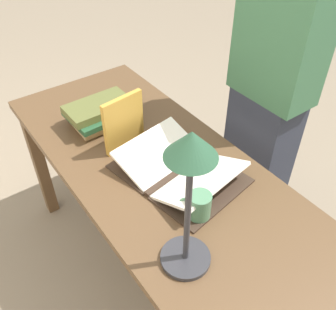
{
  "coord_description": "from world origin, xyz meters",
  "views": [
    {
      "loc": [
        -0.91,
        0.6,
        1.75
      ],
      "look_at": [
        -0.06,
        -0.01,
        0.84
      ],
      "focal_mm": 40.0,
      "sensor_mm": 36.0,
      "label": 1
    }
  ],
  "objects_px": {
    "book_stack_tall": "(99,113)",
    "person_reader": "(271,88)",
    "open_book": "(179,169)",
    "book_standing_upright": "(124,123)",
    "reading_lamp": "(190,179)",
    "coffee_mug": "(199,206)"
  },
  "relations": [
    {
      "from": "coffee_mug",
      "to": "open_book",
      "type": "bearing_deg",
      "value": -19.14
    },
    {
      "from": "open_book",
      "to": "reading_lamp",
      "type": "height_order",
      "value": "reading_lamp"
    },
    {
      "from": "reading_lamp",
      "to": "person_reader",
      "type": "relative_size",
      "value": 0.27
    },
    {
      "from": "book_stack_tall",
      "to": "person_reader",
      "type": "distance_m",
      "value": 0.77
    },
    {
      "from": "book_stack_tall",
      "to": "reading_lamp",
      "type": "height_order",
      "value": "reading_lamp"
    },
    {
      "from": "book_standing_upright",
      "to": "reading_lamp",
      "type": "xyz_separation_m",
      "value": [
        -0.58,
        0.14,
        0.23
      ]
    },
    {
      "from": "open_book",
      "to": "person_reader",
      "type": "height_order",
      "value": "person_reader"
    },
    {
      "from": "book_stack_tall",
      "to": "open_book",
      "type": "bearing_deg",
      "value": -170.15
    },
    {
      "from": "open_book",
      "to": "coffee_mug",
      "type": "height_order",
      "value": "coffee_mug"
    },
    {
      "from": "open_book",
      "to": "reading_lamp",
      "type": "xyz_separation_m",
      "value": [
        -0.31,
        0.21,
        0.32
      ]
    },
    {
      "from": "coffee_mug",
      "to": "person_reader",
      "type": "relative_size",
      "value": 0.06
    },
    {
      "from": "reading_lamp",
      "to": "coffee_mug",
      "type": "bearing_deg",
      "value": -52.21
    },
    {
      "from": "book_stack_tall",
      "to": "person_reader",
      "type": "bearing_deg",
      "value": -120.65
    },
    {
      "from": "open_book",
      "to": "person_reader",
      "type": "relative_size",
      "value": 0.28
    },
    {
      "from": "open_book",
      "to": "book_stack_tall",
      "type": "xyz_separation_m",
      "value": [
        0.47,
        0.08,
        0.03
      ]
    },
    {
      "from": "reading_lamp",
      "to": "person_reader",
      "type": "height_order",
      "value": "person_reader"
    },
    {
      "from": "book_stack_tall",
      "to": "coffee_mug",
      "type": "relative_size",
      "value": 2.83
    },
    {
      "from": "book_stack_tall",
      "to": "book_standing_upright",
      "type": "height_order",
      "value": "book_standing_upright"
    },
    {
      "from": "book_stack_tall",
      "to": "book_standing_upright",
      "type": "relative_size",
      "value": 1.22
    },
    {
      "from": "book_stack_tall",
      "to": "person_reader",
      "type": "xyz_separation_m",
      "value": [
        -0.39,
        -0.66,
        0.08
      ]
    },
    {
      "from": "book_stack_tall",
      "to": "coffee_mug",
      "type": "distance_m",
      "value": 0.68
    },
    {
      "from": "book_standing_upright",
      "to": "reading_lamp",
      "type": "distance_m",
      "value": 0.63
    }
  ]
}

